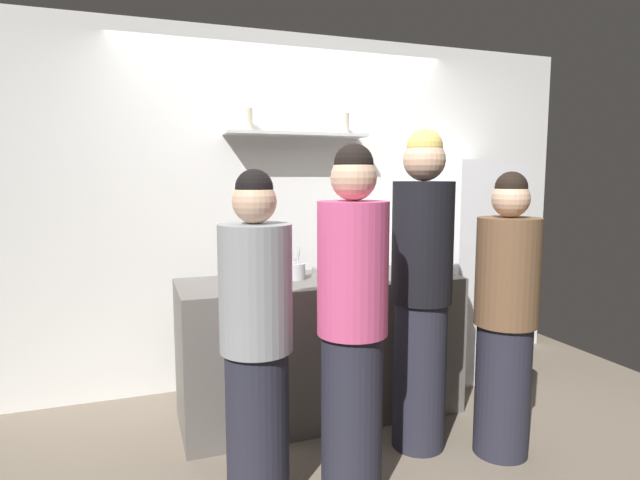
# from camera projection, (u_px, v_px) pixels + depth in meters

# --- Properties ---
(ground_plane) EXTENTS (5.28, 5.28, 0.00)m
(ground_plane) POSITION_uv_depth(u_px,v_px,m) (352.00, 451.00, 2.97)
(ground_plane) COLOR #726656
(back_wall_assembly) EXTENTS (4.80, 0.32, 2.60)m
(back_wall_assembly) POSITION_uv_depth(u_px,v_px,m) (288.00, 210.00, 3.98)
(back_wall_assembly) COLOR white
(back_wall_assembly) RESTS_ON ground
(refrigerator) EXTENTS (0.57, 0.64, 1.67)m
(refrigerator) POSITION_uv_depth(u_px,v_px,m) (467.00, 268.00, 4.11)
(refrigerator) COLOR white
(refrigerator) RESTS_ON ground
(counter) EXTENTS (1.80, 0.65, 0.90)m
(counter) POSITION_uv_depth(u_px,v_px,m) (320.00, 346.00, 3.41)
(counter) COLOR #66605B
(counter) RESTS_ON ground
(baking_pan) EXTENTS (0.34, 0.24, 0.05)m
(baking_pan) POSITION_uv_depth(u_px,v_px,m) (342.00, 272.00, 3.44)
(baking_pan) COLOR gray
(baking_pan) RESTS_ON counter
(utensil_holder) EXTENTS (0.11, 0.11, 0.22)m
(utensil_holder) POSITION_uv_depth(u_px,v_px,m) (296.00, 271.00, 3.31)
(utensil_holder) COLOR #B2B2B7
(utensil_holder) RESTS_ON counter
(wine_bottle_dark_glass) EXTENTS (0.08, 0.08, 0.32)m
(wine_bottle_dark_glass) POSITION_uv_depth(u_px,v_px,m) (250.00, 259.00, 3.39)
(wine_bottle_dark_glass) COLOR black
(wine_bottle_dark_glass) RESTS_ON counter
(wine_bottle_amber_glass) EXTENTS (0.07, 0.07, 0.33)m
(wine_bottle_amber_glass) POSITION_uv_depth(u_px,v_px,m) (271.00, 257.00, 3.44)
(wine_bottle_amber_glass) COLOR #472814
(wine_bottle_amber_glass) RESTS_ON counter
(wine_bottle_green_glass) EXTENTS (0.07, 0.07, 0.29)m
(wine_bottle_green_glass) POSITION_uv_depth(u_px,v_px,m) (412.00, 256.00, 3.59)
(wine_bottle_green_glass) COLOR #19471E
(wine_bottle_green_glass) RESTS_ON counter
(water_bottle_plastic) EXTENTS (0.09, 0.09, 0.25)m
(water_bottle_plastic) POSITION_uv_depth(u_px,v_px,m) (419.00, 252.00, 3.78)
(water_bottle_plastic) COLOR silver
(water_bottle_plastic) RESTS_ON counter
(person_blonde) EXTENTS (0.34, 0.34, 1.81)m
(person_blonde) POSITION_uv_depth(u_px,v_px,m) (421.00, 292.00, 2.93)
(person_blonde) COLOR #262633
(person_blonde) RESTS_ON ground
(person_grey_hoodie) EXTENTS (0.34, 0.34, 1.59)m
(person_grey_hoodie) POSITION_uv_depth(u_px,v_px,m) (256.00, 344.00, 2.43)
(person_grey_hoodie) COLOR #262633
(person_grey_hoodie) RESTS_ON ground
(person_pink_top) EXTENTS (0.34, 0.34, 1.71)m
(person_pink_top) POSITION_uv_depth(u_px,v_px,m) (352.00, 325.00, 2.50)
(person_pink_top) COLOR #262633
(person_pink_top) RESTS_ON ground
(person_brown_jacket) EXTENTS (0.34, 0.34, 1.58)m
(person_brown_jacket) POSITION_uv_depth(u_px,v_px,m) (505.00, 319.00, 2.87)
(person_brown_jacket) COLOR #262633
(person_brown_jacket) RESTS_ON ground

